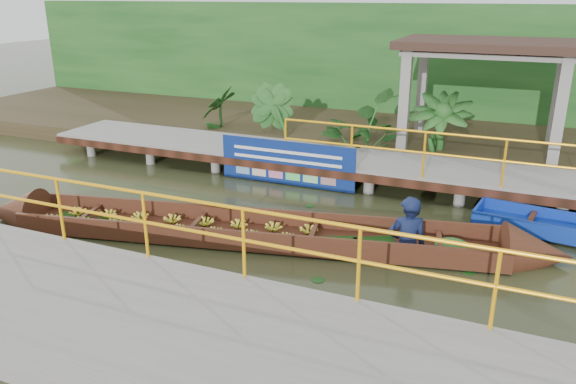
% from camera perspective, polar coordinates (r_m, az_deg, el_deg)
% --- Properties ---
extents(ground, '(80.00, 80.00, 0.00)m').
position_cam_1_polar(ground, '(10.88, -0.72, -3.84)').
color(ground, '#2A3118').
rests_on(ground, ground).
extents(land_strip, '(30.00, 8.00, 0.45)m').
position_cam_1_polar(land_strip, '(17.59, 9.21, 5.88)').
color(land_strip, '#2E2717').
rests_on(land_strip, ground).
extents(far_dock, '(16.00, 2.06, 1.66)m').
position_cam_1_polar(far_dock, '(13.73, 5.12, 3.25)').
color(far_dock, gray).
rests_on(far_dock, ground).
extents(near_dock, '(18.00, 2.40, 1.73)m').
position_cam_1_polar(near_dock, '(7.05, -7.28, -15.40)').
color(near_dock, gray).
rests_on(near_dock, ground).
extents(pavilion, '(4.40, 3.00, 3.00)m').
position_cam_1_polar(pavilion, '(15.53, 19.65, 12.94)').
color(pavilion, gray).
rests_on(pavilion, ground).
extents(foliage_backdrop, '(30.00, 0.80, 4.00)m').
position_cam_1_polar(foliage_backdrop, '(19.68, 11.34, 12.46)').
color(foliage_backdrop, '#164517').
rests_on(foliage_backdrop, ground).
extents(vendor_boat, '(11.01, 3.34, 2.38)m').
position_cam_1_polar(vendor_boat, '(10.29, -1.87, -3.68)').
color(vendor_boat, '#3C1C10').
rests_on(vendor_boat, ground).
extents(blue_banner, '(3.36, 0.04, 1.05)m').
position_cam_1_polar(blue_banner, '(13.18, -0.15, 2.98)').
color(blue_banner, navy).
rests_on(blue_banner, ground).
extents(tropical_plants, '(14.17, 1.17, 1.46)m').
position_cam_1_polar(tropical_plants, '(14.94, 13.99, 6.87)').
color(tropical_plants, '#164517').
rests_on(tropical_plants, ground).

